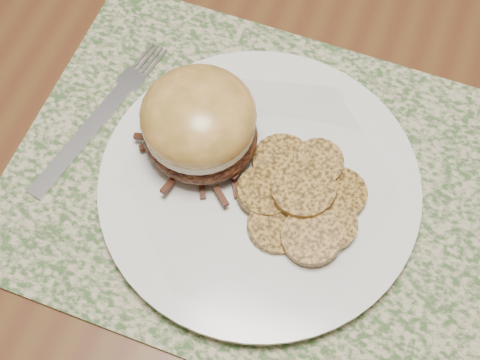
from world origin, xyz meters
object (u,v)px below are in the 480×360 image
dining_table (97,48)px  dinner_plate (259,186)px  fork (101,116)px  pork_sandwich (199,123)px

dining_table → dinner_plate: dinner_plate is taller
dinner_plate → fork: dinner_plate is taller
dining_table → dinner_plate: bearing=-30.2°
pork_sandwich → fork: bearing=-171.9°
pork_sandwich → fork: 0.11m
fork → dinner_plate: bearing=4.8°
dinner_plate → pork_sandwich: pork_sandwich is taller
pork_sandwich → fork: pork_sandwich is taller
pork_sandwich → fork: (-0.10, 0.00, -0.05)m
dinner_plate → pork_sandwich: 0.08m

